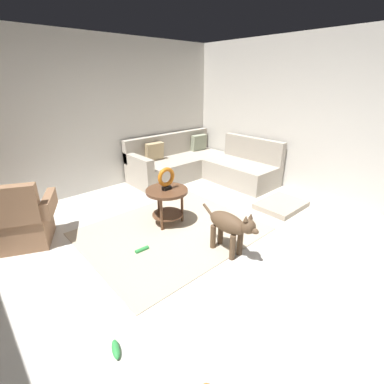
% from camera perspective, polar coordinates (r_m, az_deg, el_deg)
% --- Properties ---
extents(ground_plane, '(6.00, 6.00, 0.10)m').
position_cam_1_polar(ground_plane, '(3.37, 1.21, -14.47)').
color(ground_plane, silver).
extents(wall_back, '(6.00, 0.12, 2.70)m').
position_cam_1_polar(wall_back, '(5.26, -21.92, 14.23)').
color(wall_back, silver).
rests_on(wall_back, ground_plane).
extents(wall_right, '(0.12, 6.00, 2.70)m').
position_cam_1_polar(wall_right, '(5.21, 26.35, 13.47)').
color(wall_right, silver).
rests_on(wall_right, ground_plane).
extents(area_rug, '(2.30, 1.90, 0.01)m').
position_cam_1_polar(area_rug, '(3.87, -4.34, -8.20)').
color(area_rug, '#BCAD93').
rests_on(area_rug, ground_plane).
extents(sectional_couch, '(2.20, 2.25, 0.88)m').
position_cam_1_polar(sectional_couch, '(5.77, 1.84, 5.65)').
color(sectional_couch, '#B2A899').
rests_on(sectional_couch, ground_plane).
extents(armchair, '(0.98, 0.88, 0.88)m').
position_cam_1_polar(armchair, '(4.05, -32.24, -5.35)').
color(armchair, '#936B4C').
rests_on(armchair, ground_plane).
extents(side_table, '(0.60, 0.60, 0.54)m').
position_cam_1_polar(side_table, '(3.89, -5.26, -1.16)').
color(side_table, brown).
rests_on(side_table, ground_plane).
extents(torus_sculpture, '(0.28, 0.08, 0.33)m').
position_cam_1_polar(torus_sculpture, '(3.78, -5.42, 2.92)').
color(torus_sculpture, black).
rests_on(torus_sculpture, side_table).
extents(dog_bed_mat, '(0.80, 0.60, 0.09)m').
position_cam_1_polar(dog_bed_mat, '(4.75, 18.21, -2.61)').
color(dog_bed_mat, '#B2A38E').
rests_on(dog_bed_mat, ground_plane).
extents(dog, '(0.22, 0.85, 0.63)m').
position_cam_1_polar(dog, '(3.27, 7.97, -7.03)').
color(dog, brown).
rests_on(dog, ground_plane).
extents(dog_toy_rope, '(0.18, 0.06, 0.05)m').
position_cam_1_polar(dog_toy_rope, '(3.50, -10.47, -11.80)').
color(dog_toy_rope, green).
rests_on(dog_toy_rope, ground_plane).
extents(dog_toy_bone, '(0.12, 0.19, 0.06)m').
position_cam_1_polar(dog_toy_bone, '(2.53, -15.71, -29.19)').
color(dog_toy_bone, green).
rests_on(dog_toy_bone, ground_plane).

